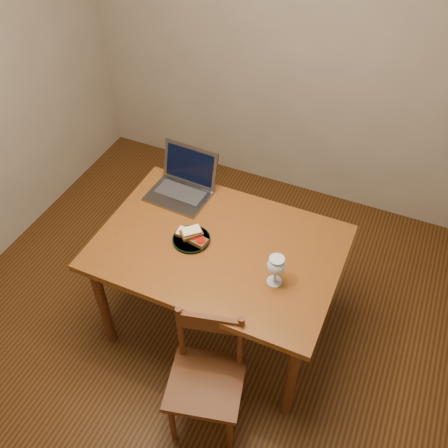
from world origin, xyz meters
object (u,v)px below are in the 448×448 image
at_px(chair, 206,375).
at_px(plate, 191,240).
at_px(table, 219,256).
at_px(laptop, 184,181).
at_px(milk_glass, 276,270).

relative_size(chair, plate, 2.16).
height_order(table, laptop, laptop).
relative_size(table, plate, 6.31).
height_order(chair, milk_glass, milk_glass).
height_order(table, milk_glass, milk_glass).
relative_size(table, laptop, 3.57).
distance_m(table, plate, 0.18).
distance_m(plate, laptop, 0.43).
bearing_deg(plate, table, 11.48).
height_order(chair, plate, chair).
bearing_deg(laptop, chair, -54.99).
relative_size(table, chair, 2.92).
xyz_separation_m(table, chair, (0.19, -0.56, -0.22)).
bearing_deg(laptop, table, -38.19).
xyz_separation_m(table, plate, (-0.15, -0.03, 0.09)).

